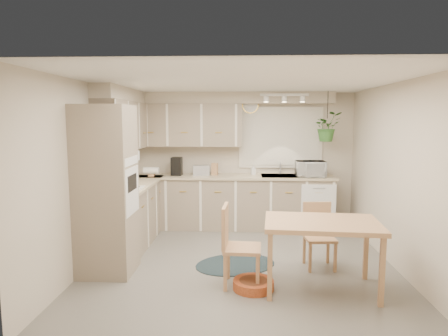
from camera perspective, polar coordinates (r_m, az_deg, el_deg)
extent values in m
plane|color=#5F5C54|center=(5.52, 2.45, -13.45)|extent=(4.20, 4.20, 0.00)
plane|color=silver|center=(5.20, 2.59, 12.20)|extent=(4.20, 4.20, 0.00)
cube|color=#BDB19C|center=(7.31, 2.54, 1.26)|extent=(4.00, 0.04, 2.40)
cube|color=#BDB19C|center=(3.16, 2.45, -6.30)|extent=(4.00, 0.04, 2.40)
cube|color=#BDB19C|center=(5.60, -18.42, -0.84)|extent=(0.04, 4.20, 2.40)
cube|color=#BDB19C|center=(5.59, 23.47, -1.07)|extent=(0.04, 4.20, 2.40)
cube|color=gray|center=(6.46, -12.87, -6.43)|extent=(0.60, 1.85, 0.90)
cube|color=gray|center=(7.13, 0.89, -4.98)|extent=(3.60, 0.60, 0.90)
cube|color=tan|center=(6.36, -12.90, -2.31)|extent=(0.64, 1.89, 0.04)
cube|color=tan|center=(7.04, 0.90, -1.25)|extent=(3.64, 0.64, 0.04)
cube|color=gray|center=(5.16, -16.47, -3.09)|extent=(0.65, 0.65, 2.10)
cube|color=silver|center=(5.07, -13.04, -3.17)|extent=(0.02, 0.56, 0.58)
cube|color=gray|center=(6.44, -13.99, 5.86)|extent=(0.35, 2.00, 0.75)
cube|color=gray|center=(7.17, -5.50, 6.12)|extent=(2.00, 0.35, 0.75)
cube|color=#BDB19C|center=(6.46, -14.33, 10.07)|extent=(0.30, 2.00, 0.20)
cube|color=#BDB19C|center=(7.14, 0.96, 9.96)|extent=(3.60, 0.30, 0.20)
cube|color=silver|center=(5.81, -14.32, -2.97)|extent=(0.52, 0.58, 0.02)
cube|color=silver|center=(5.76, -14.65, 1.50)|extent=(0.40, 0.60, 0.14)
cube|color=white|center=(7.29, 8.09, 4.33)|extent=(1.40, 0.02, 1.00)
cube|color=beige|center=(7.30, 8.08, 4.33)|extent=(1.50, 0.02, 1.10)
cube|color=#A8AAB0|center=(7.08, 8.20, -1.44)|extent=(0.70, 0.48, 0.10)
cube|color=silver|center=(6.95, 13.33, -5.69)|extent=(0.58, 0.02, 0.83)
cube|color=silver|center=(6.77, 8.62, 10.30)|extent=(0.80, 0.04, 0.04)
cylinder|color=gold|center=(7.25, 3.78, 8.95)|extent=(0.30, 0.03, 0.30)
cube|color=tan|center=(4.74, 13.69, -12.04)|extent=(1.32, 0.94, 0.79)
cube|color=tan|center=(4.69, 2.65, -11.06)|extent=(0.47, 0.47, 0.95)
cube|color=tan|center=(5.39, 13.52, -9.47)|extent=(0.42, 0.42, 0.84)
ellipsoid|color=black|center=(5.47, 1.65, -13.59)|extent=(1.31, 1.16, 0.01)
cylinder|color=#BE5426|center=(4.74, 4.22, -16.29)|extent=(0.56, 0.56, 0.11)
imported|color=silver|center=(7.02, 12.25, 0.11)|extent=(0.50, 0.29, 0.34)
imported|color=silver|center=(7.19, 4.19, -0.62)|extent=(0.12, 0.19, 0.08)
imported|color=#316327|center=(7.03, 14.50, 5.27)|extent=(0.56, 0.60, 0.39)
cube|color=black|center=(7.12, -6.76, 0.25)|extent=(0.18, 0.22, 0.32)
cube|color=#A8AAB0|center=(7.09, -3.29, -0.33)|extent=(0.31, 0.20, 0.18)
cube|color=tan|center=(7.10, -1.34, -0.16)|extent=(0.12, 0.12, 0.21)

